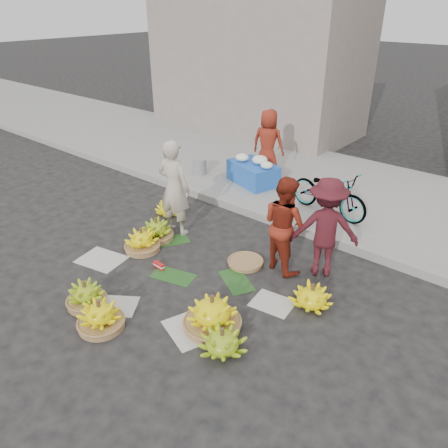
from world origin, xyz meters
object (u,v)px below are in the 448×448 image
Objects in this scene: banana_bunch_0 at (142,241)px; flower_table at (253,172)px; bicycle at (329,192)px; banana_bunch_4 at (212,314)px; vendor_cream at (174,188)px.

flower_table is at bearing 92.87° from banana_bunch_0.
flower_table reaches higher than banana_bunch_0.
bicycle reaches higher than flower_table.
banana_bunch_4 is (2.11, -0.69, 0.04)m from banana_bunch_0.
flower_table is at bearing -95.06° from vendor_cream.
bicycle is (1.93, -0.32, 0.16)m from flower_table.
banana_bunch_0 is 3.26m from flower_table.
flower_table is at bearing 88.57° from bicycle.
banana_bunch_0 is 0.37× the size of bicycle.
banana_bunch_0 is 2.22m from banana_bunch_4.
vendor_cream reaches higher than banana_bunch_0.
banana_bunch_0 is 0.82× the size of banana_bunch_4.
flower_table is 0.76× the size of bicycle.
banana_bunch_4 is at bearing 136.79° from vendor_cream.
vendor_cream is (-2.14, 1.49, 0.62)m from banana_bunch_4.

